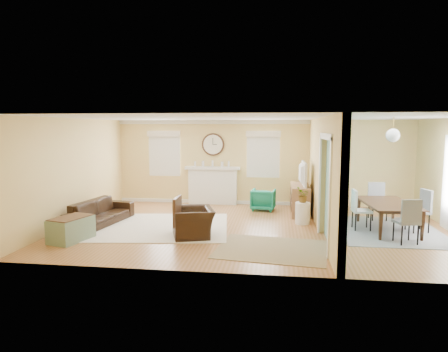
{
  "coord_description": "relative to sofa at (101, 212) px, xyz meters",
  "views": [
    {
      "loc": [
        0.48,
        -9.25,
        2.37
      ],
      "look_at": [
        -0.8,
        0.3,
        1.2
      ],
      "focal_mm": 32.0,
      "sensor_mm": 36.0,
      "label": 1
    }
  ],
  "objects": [
    {
      "name": "rug_cream",
      "position": [
        1.54,
        -0.11,
        -0.28
      ],
      "size": [
        3.54,
        3.17,
        0.02
      ],
      "primitive_type": "cube",
      "rotation": [
        0.0,
        0.0,
        0.12
      ],
      "color": "white",
      "rests_on": "floor"
    },
    {
      "name": "dining_chair_e",
      "position": [
        7.51,
        0.22,
        0.28
      ],
      "size": [
        0.52,
        0.52,
        0.98
      ],
      "color": "gray",
      "rests_on": "floor"
    },
    {
      "name": "trunk",
      "position": [
        0.05,
        -1.51,
        -0.04
      ],
      "size": [
        0.75,
        1.0,
        0.51
      ],
      "color": "gray",
      "rests_on": "floor"
    },
    {
      "name": "rug_jute",
      "position": [
        4.24,
        -1.55,
        -0.29
      ],
      "size": [
        2.3,
        1.97,
        0.01
      ],
      "primitive_type": "cube",
      "rotation": [
        0.0,
        0.0,
        -0.13
      ],
      "color": "tan",
      "rests_on": "floor"
    },
    {
      "name": "eames_chair",
      "position": [
        2.52,
        -0.83,
        0.02
      ],
      "size": [
        1.11,
        1.19,
        0.63
      ],
      "primitive_type": "imported",
      "rotation": [
        0.0,
        0.0,
        -1.25
      ],
      "color": "black",
      "rests_on": "floor"
    },
    {
      "name": "ceiling",
      "position": [
        3.84,
        0.06,
        2.31
      ],
      "size": [
        9.0,
        6.0,
        0.02
      ],
      "primitive_type": "cube",
      "color": "white",
      "rests_on": "wall_back"
    },
    {
      "name": "dining_chair_w",
      "position": [
        6.29,
        0.26,
        0.26
      ],
      "size": [
        0.43,
        0.43,
        0.94
      ],
      "color": "white",
      "rests_on": "floor"
    },
    {
      "name": "window_left",
      "position": [
        0.79,
        3.01,
        1.37
      ],
      "size": [
        1.05,
        0.13,
        1.42
      ],
      "color": "white",
      "rests_on": "wall_back"
    },
    {
      "name": "fireplace",
      "position": [
        2.34,
        2.94,
        0.3
      ],
      "size": [
        1.7,
        0.3,
        1.17
      ],
      "color": "white",
      "rests_on": "ground"
    },
    {
      "name": "tv",
      "position": [
        4.93,
        1.84,
        0.83
      ],
      "size": [
        0.17,
        1.13,
        0.65
      ],
      "primitive_type": "imported",
      "rotation": [
        0.0,
        0.0,
        1.59
      ],
      "color": "black",
      "rests_on": "credenza"
    },
    {
      "name": "potted_plant",
      "position": [
        4.96,
        0.67,
        0.43
      ],
      "size": [
        0.33,
        0.37,
        0.38
      ],
      "primitive_type": "imported",
      "rotation": [
        0.0,
        0.0,
        4.62
      ],
      "color": "#337F33",
      "rests_on": "garden_stool"
    },
    {
      "name": "dining_table",
      "position": [
        6.9,
        0.25,
        0.04
      ],
      "size": [
        1.18,
        1.95,
        0.66
      ],
      "primitive_type": "imported",
      "rotation": [
        0.0,
        0.0,
        1.65
      ],
      "color": "#482B1A",
      "rests_on": "floor"
    },
    {
      "name": "dining_chair_n",
      "position": [
        6.91,
        1.34,
        0.27
      ],
      "size": [
        0.45,
        0.45,
        0.96
      ],
      "color": "gray",
      "rests_on": "floor"
    },
    {
      "name": "window_right",
      "position": [
        3.89,
        3.01,
        1.37
      ],
      "size": [
        1.05,
        0.13,
        1.42
      ],
      "color": "white",
      "rests_on": "wall_back"
    },
    {
      "name": "wall_left",
      "position": [
        -0.66,
        0.06,
        1.01
      ],
      "size": [
        0.02,
        6.0,
        2.6
      ],
      "primitive_type": "cube",
      "color": "#E6BC75",
      "rests_on": "ground"
    },
    {
      "name": "wall_clock",
      "position": [
        2.34,
        3.02,
        1.56
      ],
      "size": [
        0.7,
        0.07,
        0.7
      ],
      "color": "#482B1A",
      "rests_on": "wall_back"
    },
    {
      "name": "dining_chair_s",
      "position": [
        6.96,
        -0.77,
        0.26
      ],
      "size": [
        0.5,
        0.5,
        0.95
      ],
      "color": "gray",
      "rests_on": "floor"
    },
    {
      "name": "garden_stool",
      "position": [
        4.96,
        0.67,
        -0.03
      ],
      "size": [
        0.36,
        0.36,
        0.53
      ],
      "primitive_type": "cylinder",
      "color": "white",
      "rests_on": "floor"
    },
    {
      "name": "partition",
      "position": [
        5.35,
        0.34,
        1.06
      ],
      "size": [
        0.17,
        6.0,
        2.6
      ],
      "color": "#E6BC75",
      "rests_on": "ground"
    },
    {
      "name": "pendant",
      "position": [
        6.84,
        0.06,
        1.91
      ],
      "size": [
        0.3,
        0.3,
        0.55
      ],
      "color": "gold",
      "rests_on": "ceiling"
    },
    {
      "name": "sofa",
      "position": [
        0.0,
        0.0,
        0.0
      ],
      "size": [
        1.05,
        2.09,
        0.59
      ],
      "primitive_type": "imported",
      "rotation": [
        0.0,
        0.0,
        1.43
      ],
      "color": "black",
      "rests_on": "floor"
    },
    {
      "name": "credenza",
      "position": [
        4.95,
        1.84,
        0.11
      ],
      "size": [
        0.49,
        1.44,
        0.8
      ],
      "color": "#977248",
      "rests_on": "floor"
    },
    {
      "name": "green_chair",
      "position": [
        3.93,
        2.2,
        0.01
      ],
      "size": [
        0.73,
        0.74,
        0.61
      ],
      "primitive_type": "imported",
      "rotation": [
        0.0,
        0.0,
        3.02
      ],
      "color": "#187F69",
      "rests_on": "floor"
    },
    {
      "name": "rug_grey",
      "position": [
        6.9,
        0.25,
        -0.29
      ],
      "size": [
        2.28,
        2.84,
        0.01
      ],
      "primitive_type": "cube",
      "color": "gray",
      "rests_on": "floor"
    },
    {
      "name": "floor",
      "position": [
        3.84,
        0.06,
        -0.29
      ],
      "size": [
        9.0,
        9.0,
        0.0
      ],
      "primitive_type": "plane",
      "color": "brown",
      "rests_on": "ground"
    },
    {
      "name": "wall_back",
      "position": [
        3.84,
        3.06,
        1.01
      ],
      "size": [
        9.0,
        0.02,
        2.6
      ],
      "primitive_type": "cube",
      "color": "#E6BC75",
      "rests_on": "ground"
    },
    {
      "name": "wall_front",
      "position": [
        3.84,
        -2.94,
        1.01
      ],
      "size": [
        9.0,
        0.02,
        2.6
      ],
      "primitive_type": "cube",
      "color": "#E6BC75",
      "rests_on": "ground"
    }
  ]
}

